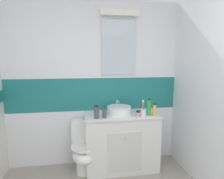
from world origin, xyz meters
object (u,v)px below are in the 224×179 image
mouthwash_bottle (96,112)px  hair_gel_jar (138,114)px  toilet (84,148)px  shampoo_bottle_tall (149,107)px  soap_dispenser (104,113)px  deodorant_spray_can (154,110)px  sink_basin (119,110)px  toothbrush_cup (143,112)px

mouthwash_bottle → hair_gel_jar: bearing=0.7°
toilet → shampoo_bottle_tall: 1.11m
toilet → shampoo_bottle_tall: shampoo_bottle_tall is taller
toilet → soap_dispenser: size_ratio=4.61×
toilet → deodorant_spray_can: size_ratio=4.48×
soap_dispenser → hair_gel_jar: 0.47m
sink_basin → shampoo_bottle_tall: (0.39, -0.15, 0.06)m
toilet → deodorant_spray_can: deodorant_spray_can is taller
toothbrush_cup → mouthwash_bottle: (-0.65, -0.01, 0.02)m
deodorant_spray_can → shampoo_bottle_tall: shampoo_bottle_tall is taller
sink_basin → mouthwash_bottle: bearing=-152.7°
shampoo_bottle_tall → deodorant_spray_can: bearing=-13.6°
soap_dispenser → mouthwash_bottle: bearing=-177.2°
sink_basin → soap_dispenser: bearing=-143.7°
mouthwash_bottle → sink_basin: bearing=27.3°
sink_basin → toilet: sink_basin is taller
toothbrush_cup → deodorant_spray_can: (0.16, -0.00, 0.02)m
soap_dispenser → deodorant_spray_can: (0.71, 0.00, 0.02)m
hair_gel_jar → shampoo_bottle_tall: bearing=7.4°
soap_dispenser → shampoo_bottle_tall: (0.63, 0.02, 0.05)m
sink_basin → mouthwash_bottle: 0.39m
deodorant_spray_can → hair_gel_jar: bearing=-179.4°
deodorant_spray_can → sink_basin: bearing=160.2°
toothbrush_cup → deodorant_spray_can: bearing=-1.2°
toilet → toothbrush_cup: 1.01m
toilet → shampoo_bottle_tall: (0.91, -0.14, 0.61)m
deodorant_spray_can → soap_dispenser: bearing=-179.7°
toilet → hair_gel_jar: size_ratio=9.85×
sink_basin → toilet: (-0.52, -0.01, -0.55)m
soap_dispenser → sink_basin: bearing=36.3°
sink_basin → shampoo_bottle_tall: bearing=-21.0°
toilet → soap_dispenser: (0.28, -0.17, 0.56)m
mouthwash_bottle → shampoo_bottle_tall: (0.74, 0.03, 0.03)m
toilet → mouthwash_bottle: mouthwash_bottle is taller
deodorant_spray_can → shampoo_bottle_tall: bearing=166.4°
shampoo_bottle_tall → hair_gel_jar: bearing=-172.6°
hair_gel_jar → sink_basin: bearing=143.6°
hair_gel_jar → mouthwash_bottle: bearing=-179.3°
shampoo_bottle_tall → toothbrush_cup: bearing=-170.2°
shampoo_bottle_tall → mouthwash_bottle: bearing=-177.9°
toothbrush_cup → deodorant_spray_can: toothbrush_cup is taller
toothbrush_cup → shampoo_bottle_tall: 0.10m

